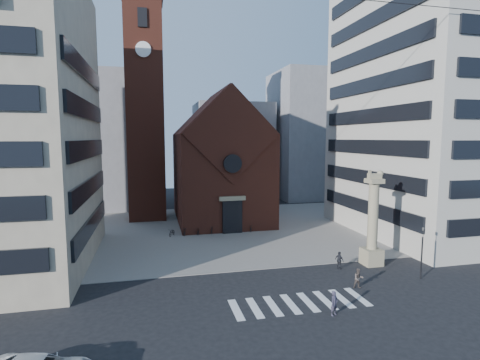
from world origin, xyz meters
name	(u,v)px	position (x,y,z in m)	size (l,w,h in m)	color
ground	(278,287)	(0.00, 0.00, 0.00)	(120.00, 120.00, 0.00)	black
piazza	(229,229)	(0.00, 19.00, 0.03)	(46.00, 30.00, 0.05)	gray
zebra_crossing	(299,303)	(0.55, -3.00, 0.01)	(10.20, 3.20, 0.01)	white
church	(220,163)	(0.00, 25.04, 7.98)	(12.00, 16.65, 18.00)	maroon
campanile	(145,107)	(-10.00, 28.00, 15.74)	(5.50, 5.50, 31.20)	maroon
building_right	(439,100)	(24.00, 12.00, 16.00)	(18.00, 22.00, 32.00)	#A9A699
bg_block_left	(85,141)	(-20.00, 40.00, 11.00)	(16.00, 14.00, 22.00)	gray
bg_block_mid	(232,151)	(6.00, 45.00, 9.00)	(14.00, 12.00, 18.00)	gray
bg_block_right	(315,135)	(22.00, 42.00, 12.00)	(16.00, 14.00, 24.00)	gray
lion_column	(373,227)	(10.01, 3.00, 3.46)	(1.63, 1.60, 8.68)	gray
traffic_light	(422,252)	(12.00, -1.00, 2.29)	(0.13, 0.16, 4.30)	black
pedestrian_0	(334,303)	(2.05, -5.21, 0.81)	(0.59, 0.39, 1.62)	#333042
pedestrian_1	(359,278)	(5.97, -1.59, 0.78)	(0.76, 0.59, 1.56)	#4C423D
pedestrian_2	(339,260)	(6.58, 2.59, 0.79)	(0.92, 0.38, 1.58)	#23242A
scooter_0	(172,232)	(-7.19, 17.23, 0.48)	(0.57, 1.63, 0.86)	black
scooter_1	(186,231)	(-5.58, 17.23, 0.53)	(0.45, 1.58, 0.95)	black
scooter_2	(199,231)	(-3.97, 17.23, 0.48)	(0.57, 1.63, 0.86)	black
scooter_3	(213,230)	(-2.35, 17.23, 0.53)	(0.45, 1.58, 0.95)	black
scooter_4	(226,229)	(-0.74, 17.23, 0.48)	(0.57, 1.63, 0.86)	black
scooter_5	(239,228)	(0.88, 17.23, 0.53)	(0.45, 1.58, 0.95)	black
scooter_6	(251,228)	(2.49, 17.23, 0.48)	(0.57, 1.63, 0.86)	black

